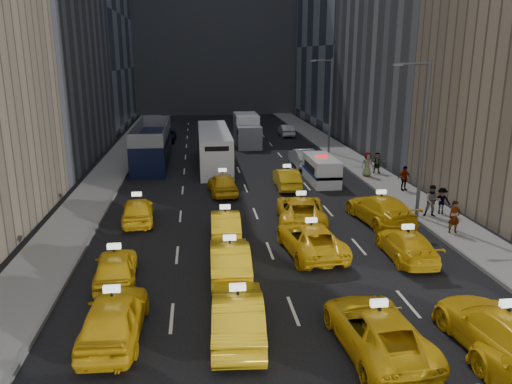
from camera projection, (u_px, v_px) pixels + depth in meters
ground at (304, 340)px, 16.76m from camera, size 160.00×160.00×0.00m
sidewalk_west at (108, 175)px, 39.48m from camera, size 3.00×90.00×0.15m
sidewalk_east at (364, 168)px, 41.89m from camera, size 3.00×90.00×0.15m
curb_west at (126, 175)px, 39.64m from camera, size 0.15×90.00×0.18m
curb_east at (347, 169)px, 41.72m from camera, size 0.15×90.00×0.18m
streetlight_near at (422, 135)px, 28.01m from camera, size 2.15×0.22×9.00m
streetlight_far at (329, 103)px, 47.16m from camera, size 2.15×0.22×9.00m
taxi_4 at (114, 317)px, 16.66m from camera, size 2.05×4.78×1.61m
taxi_5 at (238, 315)px, 16.81m from camera, size 1.98×4.93×1.59m
taxi_6 at (377, 329)px, 16.04m from camera, size 2.69×5.32×1.44m
taxi_7 at (504, 333)px, 15.65m from camera, size 2.70×5.79×1.63m
taxi_8 at (116, 267)px, 20.75m from camera, size 2.05×4.35×1.44m
taxi_9 at (230, 259)px, 21.40m from camera, size 1.76×4.77×1.56m
taxi_10 at (311, 239)px, 23.94m from camera, size 2.85×5.44×1.46m
taxi_11 at (407, 245)px, 23.37m from camera, size 2.05×4.68×1.34m
taxi_12 at (138, 210)px, 28.36m from camera, size 2.06×4.43×1.47m
taxi_13 at (225, 224)px, 26.18m from camera, size 1.60×4.32×1.41m
taxi_14 at (301, 210)px, 28.22m from camera, size 3.30×5.92×1.56m
taxi_15 at (380, 209)px, 28.30m from camera, size 2.96×5.79×1.61m
taxi_16 at (223, 184)px, 34.23m from camera, size 2.08×4.47×1.48m
taxi_17 at (287, 179)px, 35.75m from camera, size 1.58×4.36×1.43m
nypd_van at (321, 170)px, 37.33m from camera, size 1.95×4.89×2.09m
double_decker at (152, 144)px, 43.61m from camera, size 3.16×12.07×3.48m
city_bus at (214, 148)px, 42.82m from camera, size 2.87×12.28×3.16m
box_truck at (247, 130)px, 52.85m from camera, size 2.98×7.22×3.22m
misc_car_0 at (303, 157)px, 42.81m from camera, size 1.77×4.78×1.56m
misc_car_1 at (165, 135)px, 55.13m from camera, size 2.48×5.11×1.40m
misc_car_2 at (246, 127)px, 62.12m from camera, size 2.37×4.86×1.36m
misc_car_3 at (213, 129)px, 59.58m from camera, size 2.42×4.85×1.59m
misc_car_4 at (286, 130)px, 58.97m from camera, size 1.46×4.18×1.38m
pedestrian_0 at (454, 217)px, 26.23m from camera, size 0.64×0.43×1.76m
pedestrian_1 at (432, 201)px, 28.91m from camera, size 1.02×0.76×1.88m
pedestrian_2 at (442, 201)px, 29.45m from camera, size 1.11×0.79×1.59m
pedestrian_3 at (404, 178)px, 34.56m from camera, size 1.09×0.68×1.73m
pedestrian_4 at (367, 164)px, 38.64m from camera, size 0.94×0.54×1.89m
pedestrian_5 at (377, 163)px, 39.73m from camera, size 1.59×0.78×1.65m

